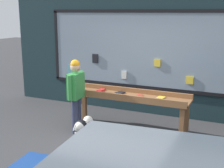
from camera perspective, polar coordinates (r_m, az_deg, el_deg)
name	(u,v)px	position (r m, az deg, el deg)	size (l,w,h in m)	color
ground_plane	(109,147)	(6.18, -0.49, -11.50)	(40.00, 40.00, 0.00)	#38383A
shopfront_facade	(152,44)	(7.87, 7.34, 7.29)	(7.99, 0.29, 3.62)	#192D33
display_table_main	(128,99)	(6.76, 2.99, -2.75)	(2.66, 0.67, 0.90)	brown
person_browsing	(76,91)	(6.67, -6.62, -1.29)	(0.25, 0.64, 1.60)	#2D334C
small_dog	(83,125)	(6.46, -5.38, -7.49)	(0.27, 0.60, 0.45)	white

